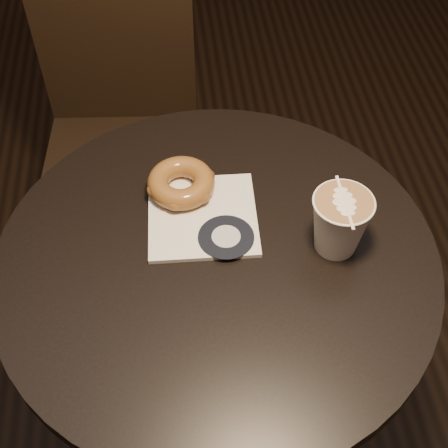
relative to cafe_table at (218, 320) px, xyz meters
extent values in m
plane|color=black|center=(0.00, 0.00, -0.55)|extent=(4.50, 4.50, 0.00)
cylinder|color=black|center=(0.00, 0.00, 0.18)|extent=(0.70, 0.70, 0.03)
cylinder|color=black|center=(0.00, 0.00, -0.18)|extent=(0.07, 0.07, 0.70)
cylinder|color=black|center=(0.00, 0.00, -0.54)|extent=(0.44, 0.44, 0.02)
cube|color=black|center=(-0.18, 0.56, -0.12)|extent=(0.41, 0.41, 0.04)
cube|color=black|center=(-0.17, 0.73, 0.15)|extent=(0.38, 0.07, 0.51)
cylinder|color=black|center=(-0.36, 0.41, -0.34)|extent=(0.03, 0.03, 0.43)
cylinder|color=black|center=(-0.04, 0.39, -0.34)|extent=(0.03, 0.03, 0.43)
cylinder|color=black|center=(-0.33, 0.73, -0.34)|extent=(0.03, 0.03, 0.43)
cylinder|color=black|center=(-0.01, 0.71, -0.34)|extent=(0.03, 0.03, 0.43)
cube|color=white|center=(-0.02, 0.08, 0.20)|extent=(0.18, 0.18, 0.01)
torus|color=brown|center=(-0.05, 0.13, 0.23)|extent=(0.11, 0.11, 0.04)
camera|label=1|loc=(-0.05, -0.59, 0.98)|focal=50.00mm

